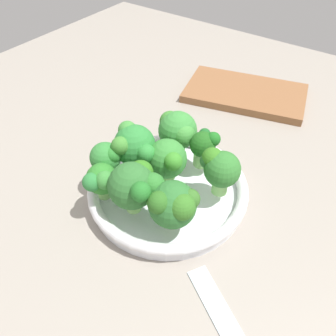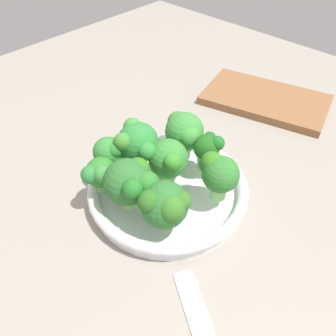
# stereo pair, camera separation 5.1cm
# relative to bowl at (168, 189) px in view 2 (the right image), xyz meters

# --- Properties ---
(ground_plane) EXTENTS (1.30, 1.30, 0.03)m
(ground_plane) POSITION_rel_bowl_xyz_m (0.01, -0.01, -0.03)
(ground_plane) COLOR gray
(bowl) EXTENTS (0.25, 0.25, 0.03)m
(bowl) POSITION_rel_bowl_xyz_m (0.00, 0.00, 0.00)
(bowl) COLOR white
(bowl) RESTS_ON ground_plane
(broccoli_floret_0) EXTENTS (0.07, 0.07, 0.07)m
(broccoli_floret_0) POSITION_rel_bowl_xyz_m (0.01, -0.01, 0.05)
(broccoli_floret_0) COLOR #7ABF54
(broccoli_floret_0) RESTS_ON bowl
(broccoli_floret_1) EXTENTS (0.07, 0.07, 0.08)m
(broccoli_floret_1) POSITION_rel_bowl_xyz_m (0.00, 0.07, 0.06)
(broccoli_floret_1) COLOR #91CE6D
(broccoli_floret_1) RESTS_ON bowl
(broccoli_floret_2) EXTENTS (0.06, 0.07, 0.08)m
(broccoli_floret_2) POSITION_rel_bowl_xyz_m (0.06, 0.00, 0.06)
(broccoli_floret_2) COLOR #86B74E
(broccoli_floret_2) RESTS_ON bowl
(broccoli_floret_3) EXTENTS (0.07, 0.06, 0.07)m
(broccoli_floret_3) POSITION_rel_bowl_xyz_m (0.03, -0.07, 0.05)
(broccoli_floret_3) COLOR #A0CA75
(broccoli_floret_3) RESTS_ON bowl
(broccoli_floret_4) EXTENTS (0.06, 0.05, 0.07)m
(broccoli_floret_4) POSITION_rel_bowl_xyz_m (-0.07, -0.03, 0.06)
(broccoli_floret_4) COLOR #92D870
(broccoli_floret_4) RESTS_ON bowl
(broccoli_floret_5) EXTENTS (0.07, 0.07, 0.07)m
(broccoli_floret_5) POSITION_rel_bowl_xyz_m (-0.05, 0.06, 0.05)
(broccoli_floret_5) COLOR #82BC4E
(broccoli_floret_5) RESTS_ON bowl
(broccoli_floret_6) EXTENTS (0.04, 0.04, 0.06)m
(broccoli_floret_6) POSITION_rel_bowl_xyz_m (-0.02, -0.07, 0.05)
(broccoli_floret_6) COLOR #91CC71
(broccoli_floret_6) RESTS_ON bowl
(broccoli_floret_7) EXTENTS (0.05, 0.05, 0.06)m
(broccoli_floret_7) POSITION_rel_bowl_xyz_m (0.06, 0.08, 0.05)
(broccoli_floret_7) COLOR #76B45A
(broccoli_floret_7) RESTS_ON bowl
(broccoli_floret_8) EXTENTS (0.05, 0.05, 0.06)m
(broccoli_floret_8) POSITION_rel_bowl_xyz_m (0.08, 0.04, 0.05)
(broccoli_floret_8) COLOR #92C467
(broccoli_floret_8) RESTS_ON bowl
(cutting_board) EXTENTS (0.28, 0.21, 0.02)m
(cutting_board) POSITION_rel_bowl_xyz_m (0.03, -0.34, -0.01)
(cutting_board) COLOR brown
(cutting_board) RESTS_ON ground_plane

